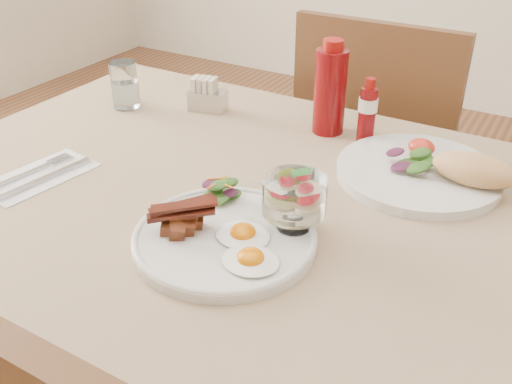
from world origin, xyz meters
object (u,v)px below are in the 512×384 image
object	(u,v)px
table	(261,237)
hot_sauce_bottle	(367,112)
fruit_cup	(294,196)
water_glass	(125,87)
second_plate	(432,170)
ketchup_bottle	(330,90)
chair_far	(379,159)
main_plate	(225,239)
sugar_caddy	(207,97)

from	to	relation	value
table	hot_sauce_bottle	distance (m)	0.34
table	fruit_cup	distance (m)	0.20
fruit_cup	water_glass	xyz separation A→B (m)	(-0.57, 0.27, -0.02)
second_plate	hot_sauce_bottle	size ratio (longest dim) A/B	2.38
fruit_cup	ketchup_bottle	size ratio (longest dim) A/B	0.50
chair_far	water_glass	world-z (taller)	chair_far
chair_far	main_plate	distance (m)	0.85
fruit_cup	ketchup_bottle	distance (m)	0.40
table	main_plate	distance (m)	0.18
table	sugar_caddy	size ratio (longest dim) A/B	14.41
second_plate	chair_far	bearing A→B (deg)	117.23
fruit_cup	water_glass	bearing A→B (deg)	154.85
ketchup_bottle	chair_far	bearing A→B (deg)	88.30
chair_far	ketchup_bottle	size ratio (longest dim) A/B	4.73
second_plate	water_glass	bearing A→B (deg)	-179.14
chair_far	water_glass	xyz separation A→B (m)	(-0.47, -0.47, 0.27)
chair_far	hot_sauce_bottle	distance (m)	0.48
main_plate	sugar_caddy	distance (m)	0.53
fruit_cup	ketchup_bottle	xyz separation A→B (m)	(-0.11, 0.38, 0.02)
water_glass	ketchup_bottle	bearing A→B (deg)	13.52
main_plate	ketchup_bottle	bearing A→B (deg)	94.10
table	sugar_caddy	bearing A→B (deg)	137.99
chair_far	hot_sauce_bottle	world-z (taller)	chair_far
fruit_cup	hot_sauce_bottle	distance (m)	0.37
table	chair_far	size ratio (longest dim) A/B	1.43
sugar_caddy	fruit_cup	bearing A→B (deg)	-53.77
sugar_caddy	water_glass	bearing A→B (deg)	-168.92
table	water_glass	distance (m)	0.53
sugar_caddy	table	bearing A→B (deg)	-54.85
main_plate	water_glass	bearing A→B (deg)	145.37
main_plate	second_plate	size ratio (longest dim) A/B	0.86
fruit_cup	hot_sauce_bottle	world-z (taller)	hot_sauce_bottle
table	second_plate	xyz separation A→B (m)	(0.24, 0.20, 0.11)
second_plate	sugar_caddy	size ratio (longest dim) A/B	3.51
chair_far	fruit_cup	world-z (taller)	chair_far
ketchup_bottle	sugar_caddy	bearing A→B (deg)	-173.30
fruit_cup	hot_sauce_bottle	size ratio (longest dim) A/B	0.73
main_plate	hot_sauce_bottle	bearing A→B (deg)	82.95
hot_sauce_bottle	main_plate	bearing A→B (deg)	-97.05
ketchup_bottle	water_glass	world-z (taller)	ketchup_bottle
chair_far	hot_sauce_bottle	xyz separation A→B (m)	(0.08, -0.37, 0.29)
main_plate	sugar_caddy	size ratio (longest dim) A/B	3.03
table	ketchup_bottle	world-z (taller)	ketchup_bottle
main_plate	sugar_caddy	world-z (taller)	sugar_caddy
hot_sauce_bottle	sugar_caddy	distance (m)	0.38
main_plate	second_plate	world-z (taller)	second_plate
chair_far	second_plate	bearing A→B (deg)	-62.77
ketchup_bottle	sugar_caddy	xyz separation A→B (m)	(-0.29, -0.03, -0.06)
chair_far	main_plate	world-z (taller)	chair_far
chair_far	ketchup_bottle	distance (m)	0.48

